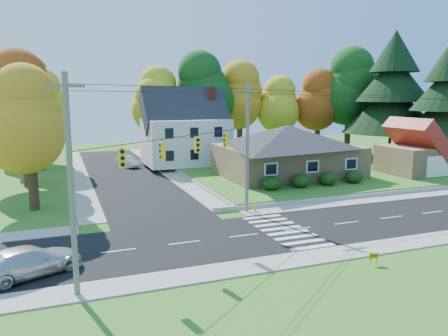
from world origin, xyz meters
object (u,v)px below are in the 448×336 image
object	(u,v)px
silver_sedan	(29,261)
fire_hydrant	(255,208)
ranch_house	(288,150)
white_car	(128,162)

from	to	relation	value
silver_sedan	fire_hydrant	size ratio (longest dim) A/B	7.31
ranch_house	white_car	world-z (taller)	ranch_house
white_car	fire_hydrant	bearing A→B (deg)	-97.66
fire_hydrant	ranch_house	bearing A→B (deg)	51.22
silver_sedan	white_car	size ratio (longest dim) A/B	1.25
ranch_house	fire_hydrant	size ratio (longest dim) A/B	20.42
ranch_house	silver_sedan	world-z (taller)	ranch_house
ranch_house	fire_hydrant	world-z (taller)	ranch_house
ranch_house	white_car	xyz separation A→B (m)	(-14.88, 14.49, -2.56)
white_car	fire_hydrant	xyz separation A→B (m)	(5.99, -25.56, -0.37)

